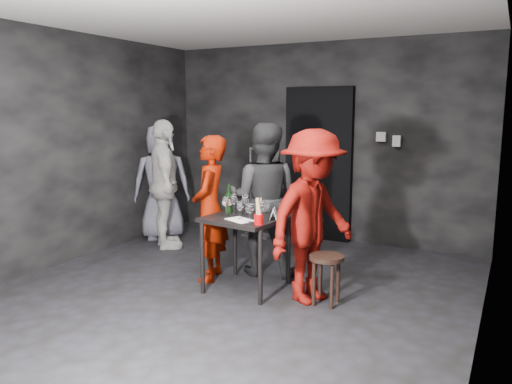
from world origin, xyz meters
The scene contains 26 objects.
floor centered at (0.00, 0.00, 0.00)m, with size 4.50×5.00×0.02m, color black.
ceiling centered at (0.00, 0.00, 2.70)m, with size 4.50×5.00×0.02m, color silver.
wall_back centered at (0.00, 2.50, 1.35)m, with size 4.50×0.04×2.70m, color black.
wall_left centered at (-2.25, 0.00, 1.35)m, with size 0.04×5.00×2.70m, color black.
wall_right centered at (2.25, 0.00, 1.35)m, with size 0.04×5.00×2.70m, color black.
doorway centered at (0.00, 2.44, 1.05)m, with size 0.95×0.10×2.10m, color black.
wallbox_upper centered at (0.85, 2.45, 1.45)m, with size 0.12×0.06×0.12m, color #B7B7B2.
wallbox_lower centered at (1.05, 2.45, 1.40)m, with size 0.10×0.06×0.14m, color #B7B7B2.
hand_truck centered at (-0.79, 2.23, 0.23)m, with size 0.42×0.35×1.26m.
tasting_table centered at (0.08, 0.22, 0.65)m, with size 0.72×0.72×0.75m.
stool centered at (0.94, 0.20, 0.37)m, with size 0.32×0.32×0.47m.
server_red centered at (-0.41, 0.31, 0.79)m, with size 0.57×0.38×1.58m, color #7D1100.
woman_black centered at (0.01, 0.75, 0.92)m, with size 0.90×0.49×1.84m, color #252526.
man_maroon centered at (0.78, 0.23, 0.88)m, with size 1.14×0.53×1.77m, color #720B06.
bystander_cream centered at (-1.59, 1.06, 0.94)m, with size 1.10×0.52×1.87m, color silver.
bystander_grey centered at (-1.92, 1.42, 0.86)m, with size 0.84×0.46×1.73m, color slate.
tasting_mat centered at (0.11, 0.04, 0.75)m, with size 0.27×0.18×0.00m, color white.
wine_glass_a centered at (-0.12, 0.16, 0.85)m, with size 0.08×0.08×0.21m, color white, non-canonical shape.
wine_glass_b centered at (-0.09, 0.27, 0.86)m, with size 0.08×0.08×0.22m, color white, non-canonical shape.
wine_glass_c centered at (0.02, 0.30, 0.86)m, with size 0.08×0.08×0.22m, color white, non-canonical shape.
wine_glass_d centered at (0.08, 0.09, 0.84)m, with size 0.07×0.07×0.19m, color white, non-canonical shape.
wine_glass_e centered at (0.23, 0.00, 0.85)m, with size 0.07×0.07×0.19m, color white, non-canonical shape.
wine_glass_f centered at (0.25, 0.23, 0.85)m, with size 0.07×0.07×0.19m, color white, non-canonical shape.
wine_bottle centered at (-0.16, 0.28, 0.86)m, with size 0.07×0.07×0.30m.
breadstick_cup centered at (0.35, -0.04, 0.87)m, with size 0.09×0.09×0.27m.
reserved_card centered at (0.36, 0.23, 0.80)m, with size 0.09×0.14×0.11m, color white, non-canonical shape.
Camera 1 is at (2.42, -4.03, 1.80)m, focal length 35.00 mm.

